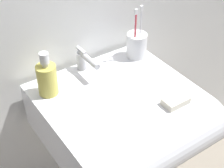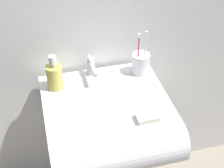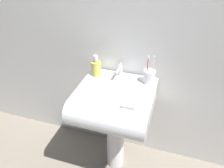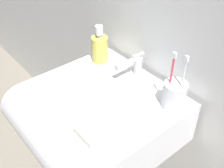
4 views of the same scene
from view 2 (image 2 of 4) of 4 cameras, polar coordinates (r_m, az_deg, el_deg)
name	(u,v)px [view 2 (image 2 of 4)]	position (r m, az deg, el deg)	size (l,w,h in m)	color
sink_basin	(109,123)	(1.49, -0.53, -6.54)	(0.53, 0.54, 0.18)	white
faucet	(91,67)	(1.57, -3.48, 2.78)	(0.04, 0.14, 0.09)	#B7B7BC
toothbrush_cup	(141,63)	(1.59, 4.80, 3.46)	(0.08, 0.08, 0.22)	white
soap_bottle	(54,76)	(1.51, -9.56, 1.33)	(0.07, 0.07, 0.17)	gold
bar_soap	(147,117)	(1.37, 5.89, -5.54)	(0.09, 0.06, 0.02)	silver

